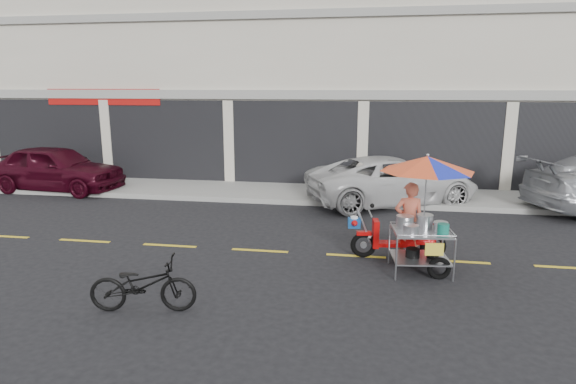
% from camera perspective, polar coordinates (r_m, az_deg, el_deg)
% --- Properties ---
extents(ground, '(90.00, 90.00, 0.00)m').
position_cam_1_polar(ground, '(9.96, 8.05, -7.52)').
color(ground, black).
extents(sidewalk, '(45.00, 3.00, 0.15)m').
position_cam_1_polar(sidewalk, '(15.23, 8.59, -0.21)').
color(sidewalk, gray).
rests_on(sidewalk, ground).
extents(shophouse_block, '(36.00, 8.11, 10.40)m').
position_cam_1_polar(shophouse_block, '(20.15, 17.53, 14.36)').
color(shophouse_block, beige).
rests_on(shophouse_block, ground).
extents(centerline, '(42.00, 0.10, 0.01)m').
position_cam_1_polar(centerline, '(9.95, 8.06, -7.50)').
color(centerline, gold).
rests_on(centerline, ground).
extents(maroon_sedan, '(4.56, 2.13, 1.51)m').
position_cam_1_polar(maroon_sedan, '(17.42, -25.84, 2.55)').
color(maroon_sedan, '#310512').
rests_on(maroon_sedan, ground).
extents(white_pickup, '(5.47, 4.15, 1.38)m').
position_cam_1_polar(white_pickup, '(14.34, 12.27, 1.37)').
color(white_pickup, silver).
rests_on(white_pickup, ground).
extents(plant_short, '(0.58, 0.58, 0.86)m').
position_cam_1_polar(plant_short, '(19.05, -28.21, 2.53)').
color(plant_short, '#0F430D').
rests_on(plant_short, sidewalk).
extents(near_bicycle, '(1.69, 0.83, 0.85)m').
position_cam_1_polar(near_bicycle, '(7.76, -16.82, -10.49)').
color(near_bicycle, black).
rests_on(near_bicycle, ground).
extents(food_vendor_rig, '(2.34, 1.86, 2.21)m').
position_cam_1_polar(food_vendor_rig, '(9.26, 15.20, -0.40)').
color(food_vendor_rig, black).
rests_on(food_vendor_rig, ground).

